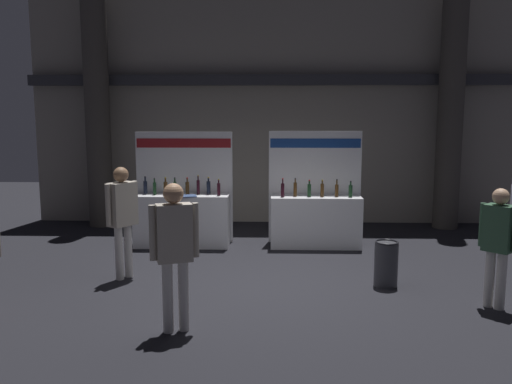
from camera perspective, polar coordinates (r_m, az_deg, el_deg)
ground_plane at (r=8.08m, az=1.63°, el=-10.02°), size 24.00×24.00×0.00m
hall_colonnade at (r=12.44m, az=1.77°, el=10.41°), size 11.20×1.04×6.05m
exhibitor_booth_0 at (r=10.43m, az=-7.92°, el=-2.52°), size 1.92×0.72×2.21m
exhibitor_booth_1 at (r=10.34m, az=6.42°, el=-2.64°), size 1.82×0.66×2.23m
trash_bin at (r=8.18m, az=13.85°, el=-7.51°), size 0.35×0.35×0.69m
visitor_1 at (r=8.41m, az=-14.24°, el=-2.05°), size 0.45×0.51×1.75m
visitor_2 at (r=6.21m, az=-8.78°, el=-5.60°), size 0.55×0.33×1.77m
visitor_5 at (r=7.60m, az=24.66°, el=-4.55°), size 0.42×0.42×1.61m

